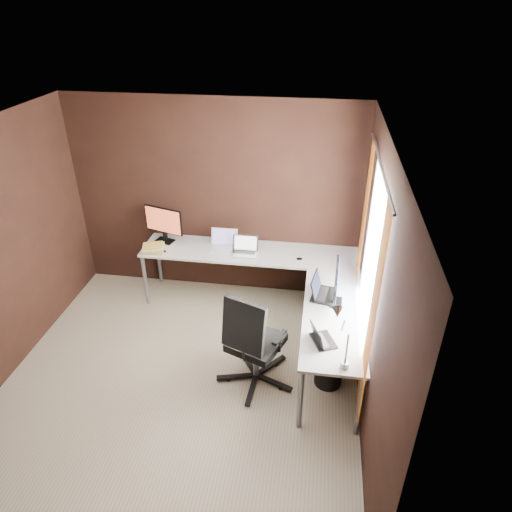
{
  "coord_description": "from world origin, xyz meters",
  "views": [
    {
      "loc": [
        1.27,
        -3.3,
        3.5
      ],
      "look_at": [
        0.64,
        0.95,
        0.99
      ],
      "focal_mm": 32.0,
      "sensor_mm": 36.0,
      "label": 1
    }
  ],
  "objects": [
    {
      "name": "drawer_pedestal",
      "position": [
        1.43,
        1.15,
        0.3
      ],
      "size": [
        0.42,
        0.5,
        0.6
      ],
      "primitive_type": "cube",
      "color": "silver",
      "rests_on": "ground"
    },
    {
      "name": "desk",
      "position": [
        0.84,
        1.04,
        0.68
      ],
      "size": [
        2.65,
        2.25,
        0.73
      ],
      "color": "silver",
      "rests_on": "ground"
    },
    {
      "name": "laptop_black_small",
      "position": [
        1.38,
        -0.06,
        0.77
      ],
      "size": [
        0.27,
        0.31,
        0.18
      ],
      "rotation": [
        0.0,
        0.0,
        1.98
      ],
      "color": "black",
      "rests_on": "desk"
    },
    {
      "name": "monitor_right",
      "position": [
        1.51,
        0.57,
        0.97
      ],
      "size": [
        0.13,
        0.52,
        0.43
      ],
      "rotation": [
        0.0,
        0.0,
        1.52
      ],
      "color": "black",
      "rests_on": "desk"
    },
    {
      "name": "laptop_black_big",
      "position": [
        1.36,
        0.69,
        0.78
      ],
      "size": [
        0.29,
        0.37,
        0.23
      ],
      "rotation": [
        0.0,
        0.0,
        1.41
      ],
      "color": "black",
      "rests_on": "desk"
    },
    {
      "name": "monitor_left",
      "position": [
        -0.63,
        1.61,
        0.99
      ],
      "size": [
        0.51,
        0.21,
        0.46
      ],
      "rotation": [
        0.0,
        0.0,
        -0.29
      ],
      "color": "black",
      "rests_on": "desk"
    },
    {
      "name": "book_stack",
      "position": [
        -0.69,
        1.33,
        0.77
      ],
      "size": [
        0.3,
        0.26,
        0.09
      ],
      "rotation": [
        0.0,
        0.0,
        0.22
      ],
      "color": "#A18A56",
      "rests_on": "desk"
    },
    {
      "name": "laptop_silver",
      "position": [
        0.43,
        1.45,
        0.78
      ],
      "size": [
        0.31,
        0.22,
        0.21
      ],
      "rotation": [
        0.0,
        0.0,
        0.0
      ],
      "color": "silver",
      "rests_on": "desk"
    },
    {
      "name": "room",
      "position": [
        0.34,
        0.07,
        1.28
      ],
      "size": [
        3.6,
        3.6,
        2.5
      ],
      "color": "tan",
      "rests_on": "ground"
    },
    {
      "name": "wastebasket",
      "position": [
        1.5,
        0.18,
        0.16
      ],
      "size": [
        0.31,
        0.31,
        0.32
      ],
      "primitive_type": "cylinder",
      "rotation": [
        0.0,
        0.0,
        0.15
      ],
      "color": "black",
      "rests_on": "ground"
    },
    {
      "name": "mouse_corner",
      "position": [
        1.1,
        1.38,
        0.75
      ],
      "size": [
        0.08,
        0.06,
        0.03
      ],
      "primitive_type": "ellipsoid",
      "rotation": [
        0.0,
        0.0,
        0.16
      ],
      "color": "black",
      "rests_on": "desk"
    },
    {
      "name": "desk_lamp",
      "position": [
        1.53,
        -0.29,
        1.08
      ],
      "size": [
        0.19,
        0.21,
        0.55
      ],
      "rotation": [
        0.0,
        0.0,
        -0.1
      ],
      "color": "slate",
      "rests_on": "desk"
    },
    {
      "name": "laptop_white",
      "position": [
        0.15,
        1.56,
        0.78
      ],
      "size": [
        0.33,
        0.24,
        0.22
      ],
      "rotation": [
        0.0,
        0.0,
        0.01
      ],
      "color": "silver",
      "rests_on": "desk"
    },
    {
      "name": "office_chair",
      "position": [
        0.75,
        0.09,
        0.32
      ],
      "size": [
        0.62,
        0.65,
        1.1
      ],
      "rotation": [
        0.0,
        0.0,
        -0.38
      ],
      "color": "black",
      "rests_on": "ground"
    },
    {
      "name": "mouse_left",
      "position": [
        -0.56,
        1.31,
        0.75
      ],
      "size": [
        0.1,
        0.08,
        0.04
      ],
      "primitive_type": "ellipsoid",
      "rotation": [
        0.0,
        0.0,
        -0.25
      ],
      "color": "black",
      "rests_on": "desk"
    }
  ]
}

